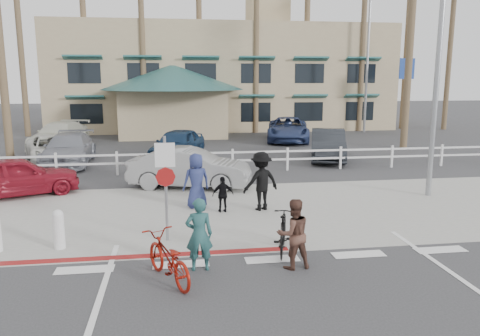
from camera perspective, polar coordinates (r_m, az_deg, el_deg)
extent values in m
plane|color=#333335|center=(10.01, 4.68, -12.37)|extent=(140.00, 140.00, 0.00)
cube|color=#333335|center=(8.26, 7.93, -17.71)|extent=(12.00, 16.00, 0.01)
cube|color=gray|center=(14.17, 0.61, -5.26)|extent=(22.00, 7.00, 0.01)
cube|color=#333335|center=(18.01, -1.35, -1.76)|extent=(40.00, 5.00, 0.01)
cube|color=#333335|center=(27.32, -3.76, 2.56)|extent=(50.00, 16.00, 0.01)
cube|color=maroon|center=(10.92, -12.60, -10.51)|extent=(7.00, 0.25, 0.02)
imported|color=maroon|center=(9.42, -8.79, -10.83)|extent=(1.35, 1.93, 0.96)
imported|color=#214D4E|center=(9.77, -5.00, -8.08)|extent=(0.57, 0.37, 1.55)
imported|color=black|center=(10.85, 5.27, -7.80)|extent=(0.89, 1.66, 0.96)
imported|color=#533429|center=(9.92, 6.53, -7.98)|extent=(0.81, 0.67, 1.50)
imported|color=black|center=(14.11, 2.58, -1.62)|extent=(1.31, 1.01, 1.79)
imported|color=black|center=(13.93, -2.09, -3.26)|extent=(0.65, 0.30, 1.09)
imported|color=navy|center=(14.42, -5.35, -1.56)|extent=(0.95, 0.74, 1.70)
imported|color=gray|center=(17.15, -6.14, 0.00)|extent=(4.67, 2.65, 1.45)
imported|color=maroon|center=(17.54, -25.58, -0.92)|extent=(4.31, 3.02, 1.36)
imported|color=silver|center=(23.72, -21.80, 2.12)|extent=(3.61, 5.16, 1.31)
imported|color=gray|center=(23.05, -20.15, 2.15)|extent=(2.15, 4.98, 1.43)
imported|color=#142B49|center=(23.22, -7.63, 2.88)|extent=(3.22, 4.76, 1.51)
imported|color=#23272C|center=(23.27, 10.66, 2.80)|extent=(2.83, 4.81, 1.50)
imported|color=silver|center=(28.79, -21.15, 3.75)|extent=(3.06, 5.42, 1.48)
imported|color=navy|center=(29.93, 5.87, 4.71)|extent=(3.71, 5.90, 1.52)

